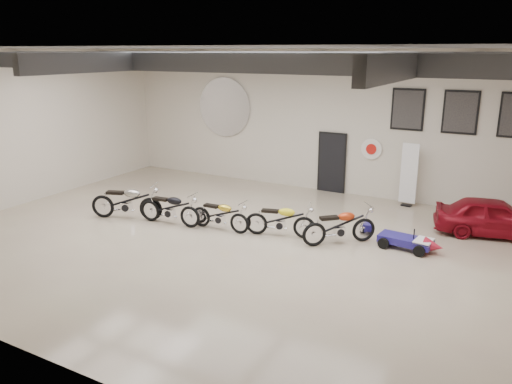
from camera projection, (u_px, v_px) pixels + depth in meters
The scene contains 18 objects.
floor at pixel (235, 242), 13.33m from camera, with size 16.00×12.00×0.01m, color #B5AA8A.
ceiling at pixel (232, 48), 11.95m from camera, with size 16.00×12.00×0.01m, color slate.
back_wall at pixel (321, 122), 17.70m from camera, with size 16.00×0.02×5.00m, color beige.
left_wall at pixel (24, 128), 16.33m from camera, with size 0.02×12.00×5.00m, color beige.
ceiling_beams at pixel (232, 59), 12.02m from camera, with size 15.80×11.80×0.32m, color #585A60, non-canonical shape.
door at pixel (332, 163), 17.83m from camera, with size 0.92×0.08×2.10m, color black.
logo_plaque at pixel (224, 107), 19.42m from camera, with size 2.30×0.06×1.16m, color silver, non-canonical shape.
poster_left at pixel (408, 109), 16.12m from camera, with size 1.05×0.08×1.35m, color black, non-canonical shape.
poster_mid at pixel (460, 112), 15.38m from camera, with size 1.05×0.08×1.35m, color black, non-canonical shape.
oil_sign at pixel (372, 149), 17.00m from camera, with size 0.72×0.10×0.72m, color white, non-canonical shape.
banner_stand at pixel (409, 176), 16.17m from camera, with size 0.55×0.22×2.01m, color white, non-canonical shape.
motorcycle_silver at pixel (126, 201), 15.03m from camera, with size 2.19×0.68×1.14m, color silver, non-canonical shape.
motorcycle_black at pixel (169, 207), 14.58m from camera, with size 1.98×0.61×1.03m, color silver, non-canonical shape.
motorcycle_gold at pixel (220, 214), 14.12m from camera, with size 1.82×0.56×0.95m, color silver, non-canonical shape.
motorcycle_yellow at pixel (280, 219), 13.62m from camera, with size 1.91×0.59×1.00m, color silver, non-canonical shape.
motorcycle_red at pixel (339, 225), 13.09m from camera, with size 2.00×0.62×1.04m, color silver, non-canonical shape.
go_kart at pixel (411, 239), 12.75m from camera, with size 1.64×0.74×0.60m, color navy, non-canonical shape.
vintage_car at pixel (494, 217), 13.69m from camera, with size 3.12×1.26×1.06m, color maroon.
Camera 1 is at (6.47, -10.64, 4.95)m, focal length 35.00 mm.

